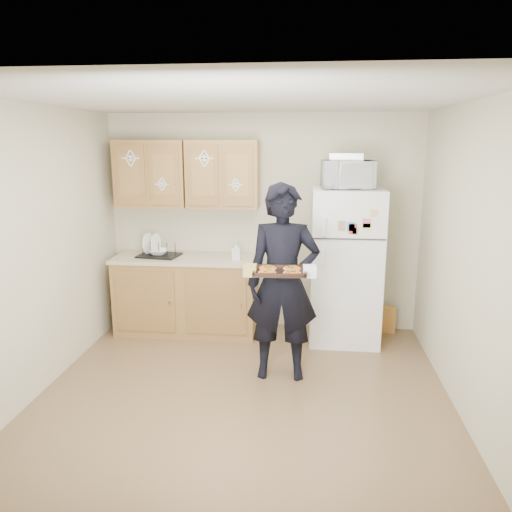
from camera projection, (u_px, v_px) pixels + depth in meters
The scene contains 23 objects.
floor at pixel (243, 396), 4.38m from camera, with size 3.60×3.60×0.00m, color brown.
ceiling at pixel (241, 99), 3.81m from camera, with size 3.60×3.60×0.00m, color beige.
wall_back at pixel (263, 223), 5.84m from camera, with size 3.60×0.04×2.50m, color beige.
wall_front at pixel (191, 345), 2.35m from camera, with size 3.60×0.04×2.50m, color beige.
wall_left at pixel (35, 253), 4.28m from camera, with size 0.04×3.60×2.50m, color beige.
wall_right at pixel (469, 264), 3.91m from camera, with size 0.04×3.60×2.50m, color beige.
refrigerator at pixel (345, 266), 5.47m from camera, with size 0.75×0.70×1.70m, color white.
base_cabinet at pixel (187, 296), 5.80m from camera, with size 1.60×0.60×0.86m, color olive.
countertop at pixel (186, 258), 5.70m from camera, with size 1.64×0.64×0.04m, color beige.
upper_cab_left at pixel (152, 174), 5.66m from camera, with size 0.80×0.33×0.75m, color olive.
upper_cab_right at pixel (223, 174), 5.58m from camera, with size 0.80×0.33×0.75m, color olive.
cereal_box at pixel (386, 320), 5.81m from camera, with size 0.20×0.07×0.32m, color #DFA74E.
person at pixel (283, 283), 4.58m from camera, with size 0.67×0.44×1.83m, color black.
baking_tray at pixel (280, 272), 4.25m from camera, with size 0.45×0.33×0.04m, color black.
pizza_front_left at pixel (267, 272), 4.18m from camera, with size 0.15×0.15×0.02m, color orange.
pizza_front_right at pixel (292, 272), 4.17m from camera, with size 0.15×0.15×0.02m, color orange.
pizza_back_left at pixel (268, 268), 4.33m from camera, with size 0.15×0.15×0.02m, color orange.
pizza_back_right at pixel (292, 268), 4.32m from camera, with size 0.15×0.15×0.02m, color orange.
microwave at pixel (348, 175), 5.20m from camera, with size 0.53×0.36×0.29m, color white.
foil_pan at pixel (347, 157), 5.19m from camera, with size 0.34×0.24×0.07m, color silver.
dish_rack at pixel (159, 249), 5.70m from camera, with size 0.45×0.34×0.18m, color black.
bowl at pixel (159, 252), 5.71m from camera, with size 0.23×0.23×0.06m, color white.
soap_bottle at pixel (236, 251), 5.53m from camera, with size 0.09×0.09×0.20m, color white.
Camera 1 is at (0.54, -3.95, 2.19)m, focal length 35.00 mm.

